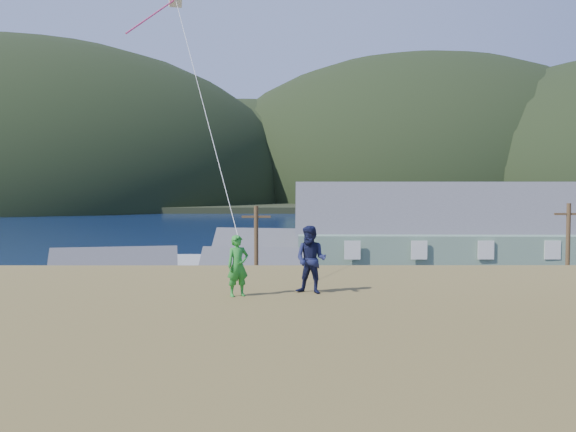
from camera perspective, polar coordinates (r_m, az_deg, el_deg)
The scene contains 15 objects.
ground at distance 35.28m, azimuth -1.75°, elevation -13.42°, with size 900.00×900.00×0.00m, color #0A1638.
grass_strip at distance 33.36m, azimuth -1.84°, elevation -14.31°, with size 110.00×8.00×0.10m, color #4C3D19.
waterfront_lot at distance 51.80m, azimuth -1.24°, elevation -8.03°, with size 72.00×36.00×0.12m, color #28282B.
wharf at distance 74.77m, azimuth -5.54°, elevation -4.33°, with size 26.00×14.00×0.90m, color gray.
far_shore at distance 363.94m, azimuth -0.35°, elevation 1.59°, with size 900.00×320.00×2.00m, color black.
far_hills at distance 315.23m, azimuth 6.11°, elevation 1.53°, with size 760.00×265.00×143.00m.
lodge at distance 55.81m, azimuth 18.62°, elevation -2.64°, with size 34.56×10.50×12.07m.
shed_palegreen_near at distance 47.19m, azimuth -15.19°, elevation -6.30°, with size 9.72×7.04×6.42m.
shed_white at distance 45.21m, azimuth -2.83°, elevation -6.55°, with size 8.70×6.36×6.43m.
shed_palegreen_far at distance 58.56m, azimuth -1.70°, elevation -4.17°, with size 11.23×7.66×6.95m.
utility_poles at distance 35.78m, azimuth -2.14°, elevation -5.88°, with size 33.55×0.24×8.71m.
parked_cars at distance 56.77m, azimuth -10.19°, elevation -6.30°, with size 24.63×11.35×1.57m.
kite_flyer_green at distance 15.68m, azimuth -4.49°, elevation -4.43°, with size 0.54×0.36×1.49m, color #25882B.
kite_flyer_navy at distance 16.04m, azimuth 2.06°, elevation -3.90°, with size 0.82×0.64×1.69m, color #171B40.
kite_rig at distance 24.53m, azimuth -10.20°, elevation 17.99°, with size 2.06×4.37×11.76m.
Camera 1 is at (0.93, -33.83, 9.97)m, focal length 40.00 mm.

